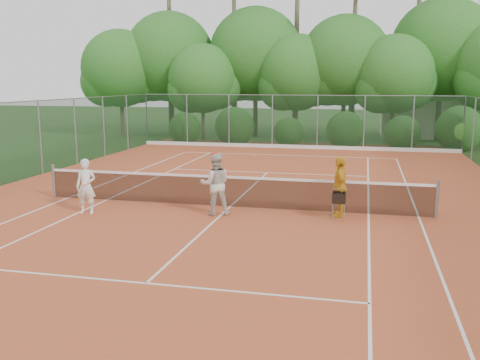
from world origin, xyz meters
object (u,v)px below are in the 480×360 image
at_px(player_white, 86,186).
at_px(player_yellow, 340,187).
at_px(ball_hopper, 339,198).
at_px(player_center_grp, 215,184).

xyz_separation_m(player_white, player_yellow, (7.12, 1.30, 0.06)).
relative_size(player_yellow, ball_hopper, 2.18).
bearing_deg(player_center_grp, ball_hopper, 2.35).
height_order(player_white, player_center_grp, player_center_grp).
xyz_separation_m(player_white, ball_hopper, (7.13, 0.85, -0.17)).
bearing_deg(player_center_grp, player_yellow, 9.70).
distance_m(player_center_grp, ball_hopper, 3.48).
relative_size(player_white, player_center_grp, 0.88).
height_order(player_center_grp, ball_hopper, player_center_grp).
relative_size(player_white, ball_hopper, 2.03).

